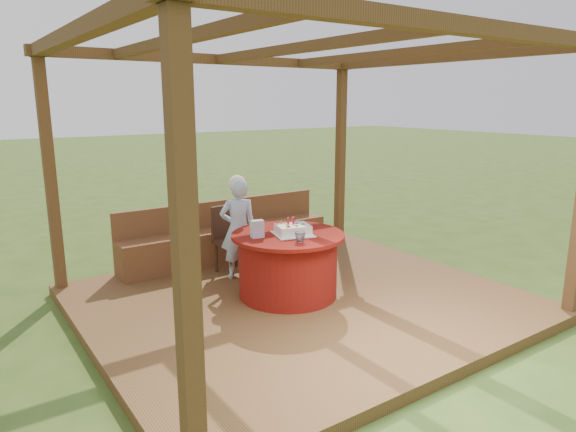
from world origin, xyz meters
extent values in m
plane|color=#324B19|center=(0.00, 0.00, 0.00)|extent=(60.00, 60.00, 0.00)
cube|color=brown|center=(0.00, 0.00, 0.06)|extent=(4.50, 4.00, 0.12)
cube|color=brown|center=(-2.13, -1.88, 1.42)|extent=(0.12, 0.12, 2.60)
cube|color=brown|center=(-2.13, 1.88, 1.42)|extent=(0.12, 0.12, 2.60)
cube|color=brown|center=(2.13, 1.88, 1.42)|extent=(0.12, 0.12, 2.60)
cube|color=brown|center=(0.00, -1.88, 2.78)|extent=(4.50, 0.14, 0.12)
cube|color=brown|center=(0.00, 1.88, 2.78)|extent=(4.50, 0.14, 0.12)
cube|color=brown|center=(-2.13, 0.00, 2.78)|extent=(0.14, 4.00, 0.12)
cube|color=brown|center=(2.13, 0.00, 2.78)|extent=(0.14, 4.00, 0.12)
cube|color=brown|center=(-1.30, 0.00, 2.78)|extent=(0.10, 3.70, 0.10)
cube|color=brown|center=(0.00, 0.00, 2.78)|extent=(0.10, 3.70, 0.10)
cube|color=brown|center=(1.30, 0.00, 2.78)|extent=(0.10, 3.70, 0.10)
cube|color=brown|center=(0.00, 1.70, 0.34)|extent=(3.00, 0.42, 0.45)
cube|color=brown|center=(0.00, 1.88, 0.75)|extent=(3.00, 0.06, 0.35)
cylinder|color=maroon|center=(-0.08, 0.13, 0.46)|extent=(1.09, 1.09, 0.68)
cylinder|color=maroon|center=(-0.08, 0.13, 0.82)|extent=(1.25, 1.25, 0.04)
cube|color=#391E12|center=(-0.20, 1.17, 0.52)|extent=(0.46, 0.46, 0.05)
cylinder|color=#391E12|center=(-0.33, 0.99, 0.32)|extent=(0.04, 0.04, 0.40)
cylinder|color=#391E12|center=(-0.02, 1.04, 0.32)|extent=(0.04, 0.04, 0.40)
cylinder|color=#391E12|center=(-0.38, 1.30, 0.32)|extent=(0.04, 0.04, 0.40)
cylinder|color=#391E12|center=(-0.07, 1.35, 0.32)|extent=(0.04, 0.04, 0.40)
cube|color=#391E12|center=(-0.23, 1.34, 0.74)|extent=(0.40, 0.10, 0.45)
imported|color=#8CAAD0|center=(-0.24, 0.97, 0.73)|extent=(0.52, 0.42, 1.23)
sphere|color=white|center=(-0.24, 0.97, 1.29)|extent=(0.21, 0.21, 0.21)
cube|color=white|center=(-0.06, 0.07, 0.84)|extent=(0.49, 0.49, 0.01)
cube|color=white|center=(-0.06, 0.07, 0.89)|extent=(0.41, 0.37, 0.10)
cylinder|color=red|center=(-0.09, 0.11, 0.98)|extent=(0.03, 0.03, 0.08)
cylinder|color=red|center=(-0.02, 0.11, 0.98)|extent=(0.03, 0.03, 0.08)
sphere|color=red|center=(-0.16, 0.01, 0.95)|extent=(0.04, 0.04, 0.04)
sphere|color=orange|center=(-0.06, 0.00, 0.95)|extent=(0.04, 0.04, 0.04)
sphere|color=green|center=(0.04, 0.02, 0.95)|extent=(0.04, 0.04, 0.04)
sphere|color=yellow|center=(-0.12, 0.09, 0.95)|extent=(0.04, 0.04, 0.04)
sphere|color=blue|center=(0.01, 0.10, 0.95)|extent=(0.04, 0.04, 0.04)
cube|color=pink|center=(-0.44, 0.18, 0.93)|extent=(0.14, 0.11, 0.19)
imported|color=white|center=(-0.18, -0.23, 0.89)|extent=(0.12, 0.12, 0.11)
camera|label=1|loc=(-3.17, -4.35, 2.27)|focal=32.00mm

